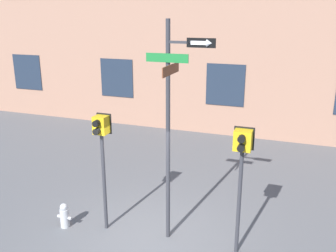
# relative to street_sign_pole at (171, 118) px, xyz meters

# --- Properties ---
(ground_plane) EXTENTS (60.00, 60.00, 0.00)m
(ground_plane) POSITION_rel_street_sign_pole_xyz_m (-0.42, -0.33, -2.79)
(ground_plane) COLOR #515154
(street_sign_pole) EXTENTS (1.38, 0.93, 4.74)m
(street_sign_pole) POSITION_rel_street_sign_pole_xyz_m (0.00, 0.00, 0.00)
(street_sign_pole) COLOR #2D2D33
(street_sign_pole) RESTS_ON ground_plane
(pedestrian_signal_left) EXTENTS (0.35, 0.40, 2.75)m
(pedestrian_signal_left) POSITION_rel_street_sign_pole_xyz_m (-1.55, -0.17, -0.65)
(pedestrian_signal_left) COLOR #2D2D33
(pedestrian_signal_left) RESTS_ON ground_plane
(pedestrian_signal_right) EXTENTS (0.40, 0.40, 2.73)m
(pedestrian_signal_right) POSITION_rel_street_sign_pole_xyz_m (1.47, -0.04, -0.63)
(pedestrian_signal_right) COLOR #2D2D33
(pedestrian_signal_right) RESTS_ON ground_plane
(fire_hydrant) EXTENTS (0.37, 0.21, 0.61)m
(fire_hydrant) POSITION_rel_street_sign_pole_xyz_m (-2.49, -0.46, -2.50)
(fire_hydrant) COLOR #A5A5A8
(fire_hydrant) RESTS_ON ground_plane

